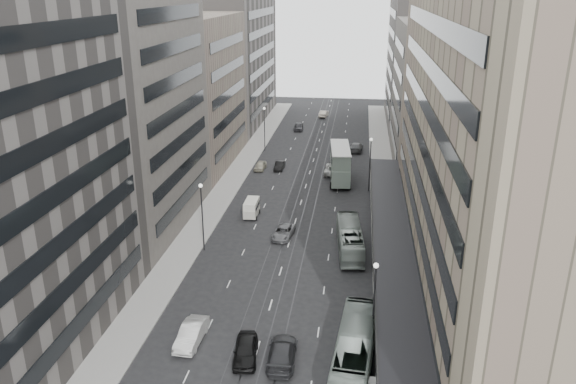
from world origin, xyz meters
The scene contains 27 objects.
ground centered at (0.00, 0.00, 0.00)m, with size 220.00×220.00×0.00m, color black.
sidewalk_right centered at (12.00, 37.50, 0.07)m, with size 4.00×125.00×0.15m, color gray.
sidewalk_left centered at (-12.00, 37.50, 0.07)m, with size 4.00×125.00×0.15m, color gray.
department_store centered at (21.45, 8.00, 14.95)m, with size 19.20×60.00×30.00m.
building_right_mid centered at (21.50, 52.00, 12.00)m, with size 15.00×28.00×24.00m, color #514D46.
building_right_far centered at (21.50, 82.00, 14.00)m, with size 15.00×32.00×28.00m, color #655F5B.
building_left_b centered at (-21.50, 19.00, 17.00)m, with size 15.00×26.00×34.00m, color #514D46.
building_left_c centered at (-21.50, 46.00, 12.50)m, with size 15.00×28.00×25.00m, color #756B5B.
building_left_d centered at (-21.50, 79.00, 14.00)m, with size 15.00×38.00×28.00m, color #655F5B.
lamp_right_near centered at (9.70, -5.00, 5.20)m, with size 0.44×0.44×8.32m.
lamp_right_far centered at (9.70, 35.00, 5.20)m, with size 0.44×0.44×8.32m.
lamp_left_near centered at (-9.70, 12.00, 5.20)m, with size 0.44×0.44×8.32m.
lamp_left_far centered at (-9.70, 55.00, 5.20)m, with size 0.44×0.44×8.32m.
bus_near centered at (8.28, -7.46, 1.69)m, with size 2.83×12.10×3.37m, color gray.
bus_far centered at (7.35, 14.08, 1.56)m, with size 2.62×11.19×3.12m, color #96A199.
double_decker centered at (5.10, 39.04, 3.04)m, with size 3.87×10.49×5.63m.
panel_van centered at (-6.07, 22.87, 1.29)m, with size 1.87×3.73×2.34m.
sedan_0 centered at (-0.74, -7.56, 0.82)m, with size 1.94×4.82×1.64m, color black.
sedan_1 centered at (-5.89, -5.89, 0.84)m, with size 1.78×5.10×1.68m, color silver.
sedan_2 centered at (-0.92, 16.79, 0.67)m, with size 2.22×4.82×1.34m, color #5F5F61.
sedan_3 centered at (2.33, -7.52, 0.81)m, with size 2.28×5.61×1.63m, color #242426.
sedan_4 centered at (-8.50, 43.42, 0.69)m, with size 1.63×4.06×1.38m, color #A09B85.
sedan_5 centered at (-5.26, 43.93, 0.67)m, with size 1.43×4.09×1.35m, color black.
sedan_6 centered at (3.92, 42.90, 0.84)m, with size 2.77×6.01×1.67m, color silver.
sedan_7 centered at (7.47, 57.03, 0.79)m, with size 2.22×5.46×1.58m, color #505052.
sedan_8 centered at (-5.09, 71.83, 0.79)m, with size 1.86×4.62×1.57m, color #2B2B2E.
sedan_9 centered at (-0.65, 85.71, 0.77)m, with size 1.62×4.65×1.53m, color #BBAE9B.
Camera 1 is at (7.82, -46.10, 29.35)m, focal length 35.00 mm.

